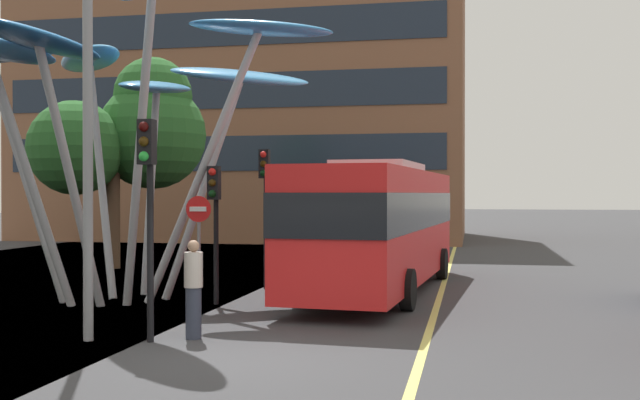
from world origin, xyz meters
The scene contains 11 objects.
ground centered at (-0.63, 0.00, -0.05)m, with size 120.00×240.00×0.10m.
red_bus centered at (1.32, 8.66, 1.92)m, with size 3.45×11.57×3.51m.
leaf_sculpture centered at (-4.86, 5.46, 5.82)m, with size 10.49×9.17×8.00m.
traffic_light_kerb_near centered at (-1.89, 0.79, 2.87)m, with size 0.28×0.42×3.98m.
traffic_light_kerb_far centered at (-2.27, 5.47, 2.41)m, with size 0.28×0.42×3.32m.
traffic_light_island_mid centered at (-1.88, 8.58, 2.81)m, with size 0.28×0.42×3.89m.
street_lamp centered at (-2.62, 0.80, 4.68)m, with size 1.84×0.44×7.26m.
tree_pavement_near centered at (-8.33, 13.73, 4.89)m, with size 5.61×5.57×7.66m.
pedestrian centered at (-1.25, 1.34, 0.91)m, with size 0.34×0.34×1.81m.
no_entry_sign centered at (-2.40, 4.73, 1.74)m, with size 0.60×0.12×2.61m.
backdrop_building centered at (-9.45, 33.37, 8.26)m, with size 25.55×13.60×16.51m.
Camera 1 is at (3.75, -11.86, 2.66)m, focal length 42.73 mm.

